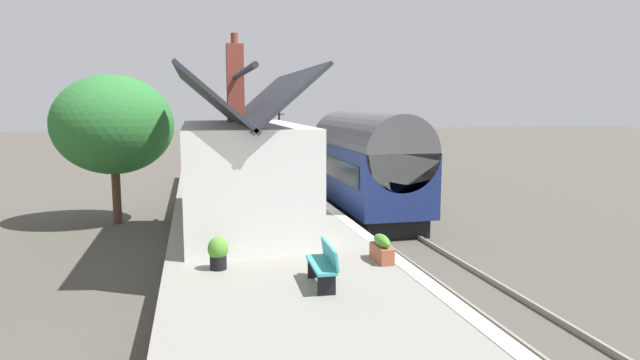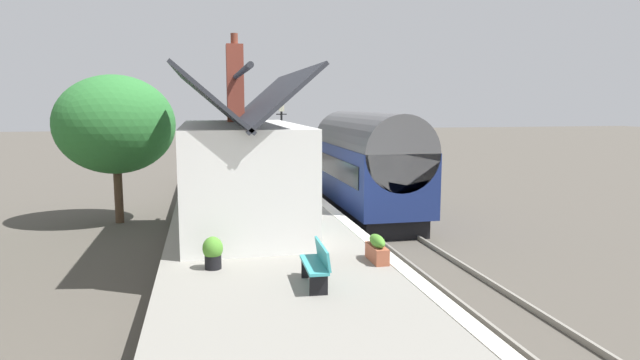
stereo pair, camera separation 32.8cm
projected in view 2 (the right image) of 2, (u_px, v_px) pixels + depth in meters
ground_plane at (358, 229)px, 20.44m from camera, size 160.00×160.00×0.00m
platform at (255, 221)px, 19.59m from camera, size 32.00×5.63×0.94m
platform_edge_coping at (327, 206)px, 20.07m from camera, size 32.00×0.36×0.02m
rail_near at (399, 225)px, 20.76m from camera, size 52.00×0.08×0.14m
rail_far at (362, 227)px, 20.47m from camera, size 52.00×0.08×0.14m
train at (368, 165)px, 22.06m from camera, size 8.29×2.73×4.32m
station_building at (241, 170)px, 16.93m from camera, size 8.38×3.70×6.04m
bench_mid_platform at (253, 168)px, 27.91m from camera, size 1.41×0.47×0.88m
bench_platform_end at (317, 263)px, 11.20m from camera, size 1.41×0.48×0.88m
bench_by_lamp at (259, 179)px, 23.57m from camera, size 1.40×0.44×0.88m
planter_edge_far at (284, 182)px, 23.18m from camera, size 0.56×0.56×0.85m
planter_by_door at (377, 249)px, 12.98m from camera, size 0.92×0.32×0.64m
planter_edge_near at (213, 252)px, 12.38m from camera, size 0.46×0.46×0.74m
lamp_post_platform at (282, 127)px, 25.74m from camera, size 0.32×0.50×3.80m
station_sign_board at (301, 171)px, 20.75m from camera, size 0.96×0.06×1.57m
tree_mid_background at (115, 125)px, 21.06m from camera, size 4.18×4.54×5.75m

